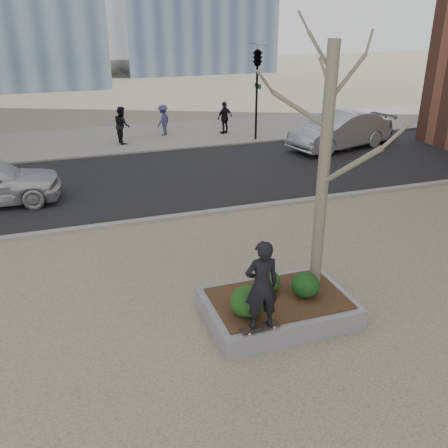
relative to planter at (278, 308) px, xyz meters
name	(u,v)px	position (x,y,z in m)	size (l,w,h in m)	color
ground	(233,326)	(-1.00, 0.00, -0.23)	(120.00, 120.00, 0.00)	#9C9373
street	(143,180)	(-1.00, 10.00, -0.21)	(60.00, 8.00, 0.02)	black
far_sidewalk	(117,139)	(-1.00, 17.00, -0.21)	(60.00, 6.00, 0.02)	gray
planter	(278,308)	(0.00, 0.00, 0.00)	(3.00, 2.00, 0.45)	gray
planter_mulch	(278,298)	(0.00, 0.00, 0.25)	(2.70, 1.70, 0.04)	#382314
sycamore_tree	(327,133)	(1.00, 0.30, 3.56)	(2.80, 2.80, 6.60)	gray
shrub_left	(248,301)	(-0.83, -0.37, 0.56)	(0.70, 0.70, 0.59)	#174014
shrub_middle	(267,281)	(-0.12, 0.33, 0.50)	(0.56, 0.56, 0.48)	#143D13
shrub_right	(305,285)	(0.55, -0.11, 0.52)	(0.60, 0.60, 0.51)	black
skateboard	(260,328)	(-0.77, -0.86, 0.26)	(0.78, 0.20, 0.07)	black
skateboarder	(262,285)	(-0.77, -0.86, 1.18)	(0.64, 0.42, 1.76)	black
car_silver	(340,130)	(8.48, 11.75, 0.63)	(1.76, 5.05, 1.66)	#A2A5AA
car_third	(356,131)	(9.71, 12.28, 0.41)	(1.72, 4.24, 1.23)	#53565F
pedestrian_a	(122,125)	(-0.84, 15.96, 0.67)	(0.85, 0.66, 1.75)	black
pedestrian_b	(163,120)	(1.38, 16.93, 0.57)	(1.00, 0.57, 1.54)	#3B3F6B
pedestrian_c	(225,118)	(4.47, 16.29, 0.62)	(0.96, 0.40, 1.63)	black
traffic_light_far	(257,93)	(5.50, 14.60, 2.02)	(0.60, 2.48, 4.50)	black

